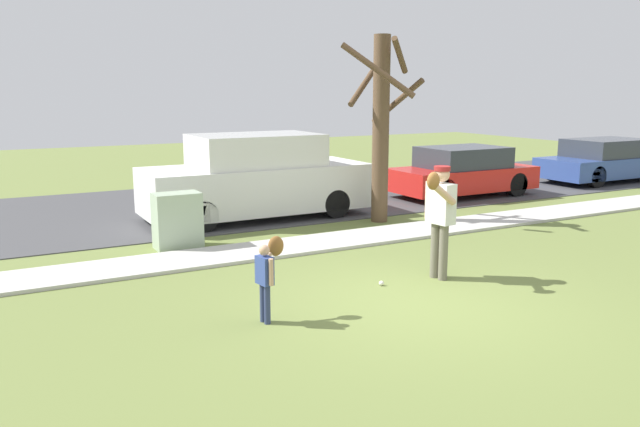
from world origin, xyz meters
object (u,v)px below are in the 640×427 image
Objects in this scene: baseball at (381,283)px; street_tree_near at (381,123)px; utility_cabinet at (177,221)px; parked_van_white at (256,179)px; person_adult at (440,210)px; parked_wagon_blue at (606,161)px; person_child at (268,269)px; parked_hatchback_red at (462,172)px.

baseball is 0.02× the size of street_tree_near.
utility_cabinet is 3.02m from parked_van_white.
parked_van_white is at bearing -92.73° from person_adult.
person_adult is 23.54× the size of baseball.
street_tree_near is 9.96m from parked_wagon_blue.
baseball is 5.18m from street_tree_near.
parked_hatchback_red reaches higher than person_child.
person_adult is at bearing 27.27° from parked_wagon_blue.
parked_van_white is (2.35, 1.86, 0.39)m from utility_cabinet.
parked_van_white reaches higher than baseball.
person_child is 4.24m from utility_cabinet.
parked_van_white is at bearing 59.72° from person_child.
person_child is 14.13× the size of baseball.
person_adult reaches higher than baseball.
person_adult is 4.53m from street_tree_near.
person_adult is 1.70× the size of utility_cabinet.
parked_van_white is (-2.25, 1.61, -1.26)m from street_tree_near.
utility_cabinet is at bearing 13.31° from parked_hatchback_red.
person_child is 0.21× the size of parked_van_white.
person_adult is at bearing -1.04° from person_child.
person_child is at bearing 68.42° from parked_van_white.
person_adult is at bearing -7.83° from baseball.
street_tree_near is 0.89× the size of parked_wagon_blue.
parked_hatchback_red and parked_wagon_blue have the same top height.
person_child is 6.63m from street_tree_near.
person_adult is at bearing 46.66° from parked_hatchback_red.
parked_van_white is at bearing 38.44° from utility_cabinet.
person_child is 10.54m from parked_hatchback_red.
person_adult reaches higher than person_child.
street_tree_near reaches higher than baseball.
street_tree_near reaches higher than person_child.
parked_van_white reaches higher than utility_cabinet.
baseball is at bearing -123.33° from street_tree_near.
street_tree_near is 0.80× the size of parked_van_white.
parked_wagon_blue reaches higher than baseball.
person_child is at bearing -136.11° from street_tree_near.
baseball is 0.02× the size of parked_hatchback_red.
person_adult is 12.76m from parked_wagon_blue.
utility_cabinet is (0.06, 4.23, -0.17)m from person_child.
parked_hatchback_red is (8.44, 2.00, 0.15)m from utility_cabinet.
baseball is at bearing -16.52° from person_adult.
baseball is at bearing 24.96° from parked_wagon_blue.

